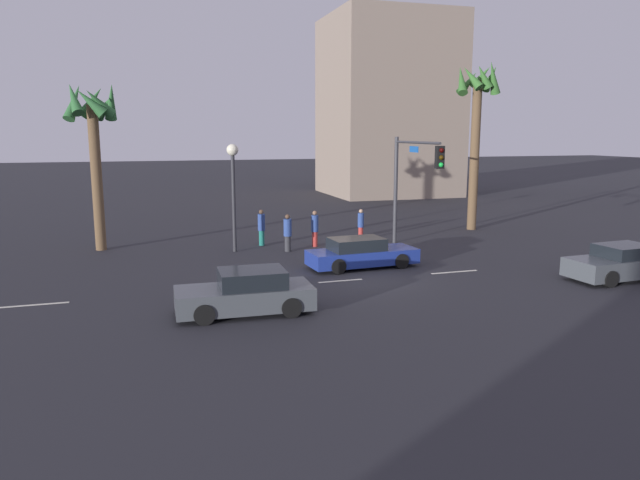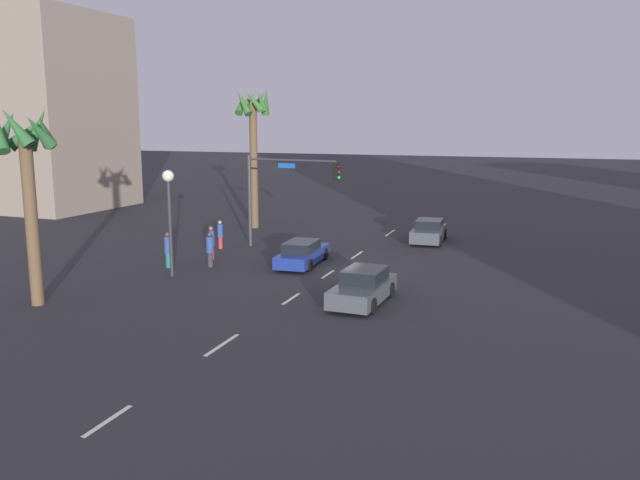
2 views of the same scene
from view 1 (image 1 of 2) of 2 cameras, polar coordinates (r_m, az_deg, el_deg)
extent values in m
plane|color=#28282D|center=(23.40, 4.32, -3.79)|extent=(220.00, 220.00, 0.00)
cube|color=silver|center=(22.07, -26.04, -5.66)|extent=(2.30, 0.14, 0.01)
cube|color=silver|center=(21.97, -9.91, -4.83)|extent=(1.83, 0.14, 0.01)
cube|color=silver|center=(23.05, 1.98, -3.97)|extent=(1.80, 0.14, 0.01)
cube|color=silver|center=(25.13, 12.83, -3.03)|extent=(2.11, 0.14, 0.01)
cube|color=silver|center=(29.80, 25.94, -1.75)|extent=(2.46, 0.14, 0.01)
cube|color=#474C51|center=(26.00, 26.88, -2.29)|extent=(4.27, 2.00, 0.72)
cube|color=black|center=(26.07, 27.36, -0.94)|extent=(2.09, 1.68, 0.49)
cylinder|color=black|center=(24.55, 26.22, -3.40)|extent=(0.65, 0.25, 0.64)
cylinder|color=black|center=(25.69, 23.50, -2.62)|extent=(0.65, 0.25, 0.64)
cylinder|color=black|center=(27.54, 27.40, -2.11)|extent=(0.65, 0.25, 0.64)
cube|color=#474C51|center=(19.01, -7.31, -5.55)|extent=(4.37, 1.92, 0.70)
cube|color=black|center=(18.89, -6.57, -3.68)|extent=(2.12, 1.63, 0.55)
cylinder|color=black|center=(18.12, -11.11, -7.08)|extent=(0.65, 0.24, 0.64)
cylinder|color=black|center=(19.73, -11.52, -5.67)|extent=(0.65, 0.24, 0.64)
cylinder|color=black|center=(18.50, -2.78, -6.54)|extent=(0.65, 0.24, 0.64)
cylinder|color=black|center=(20.08, -3.86, -5.20)|extent=(0.65, 0.24, 0.64)
cube|color=navy|center=(25.36, 4.12, -1.60)|extent=(4.78, 1.95, 0.62)
cube|color=black|center=(25.13, 3.56, -0.39)|extent=(2.33, 1.61, 0.51)
cylinder|color=black|center=(26.71, 6.23, -1.36)|extent=(0.65, 0.26, 0.64)
cylinder|color=black|center=(25.35, 7.85, -2.02)|extent=(0.65, 0.26, 0.64)
cylinder|color=black|center=(25.54, 0.41, -1.83)|extent=(0.65, 0.26, 0.64)
cylinder|color=black|center=(24.11, 1.78, -2.56)|extent=(0.65, 0.26, 0.64)
cylinder|color=#38383D|center=(30.94, 7.30, 4.75)|extent=(0.20, 0.20, 5.51)
cylinder|color=#38383D|center=(28.12, 9.27, 9.28)|extent=(0.75, 5.67, 0.12)
cube|color=black|center=(25.48, 11.48, 7.83)|extent=(0.35, 0.35, 0.95)
sphere|color=#360503|center=(25.31, 11.66, 8.48)|extent=(0.20, 0.20, 0.20)
sphere|color=#392605|center=(25.32, 11.64, 7.80)|extent=(0.20, 0.20, 0.20)
sphere|color=green|center=(25.33, 11.61, 7.12)|extent=(0.20, 0.20, 0.20)
cube|color=#1959B2|center=(28.39, 9.05, 8.64)|extent=(0.16, 1.10, 0.28)
cylinder|color=#2D2D33|center=(28.67, -8.32, 3.42)|extent=(0.18, 0.18, 4.62)
sphere|color=#F2EACC|center=(28.49, -8.45, 8.60)|extent=(0.56, 0.56, 0.56)
cylinder|color=#333338|center=(28.74, -3.13, -0.36)|extent=(0.37, 0.37, 0.77)
cylinder|color=#2D478C|center=(28.61, -3.15, 1.21)|extent=(0.49, 0.49, 0.83)
sphere|color=brown|center=(28.53, -3.16, 2.27)|extent=(0.23, 0.23, 0.23)
cylinder|color=#BF3833|center=(29.97, -0.51, 0.09)|extent=(0.36, 0.36, 0.77)
cylinder|color=#2D478C|center=(29.84, -0.51, 1.61)|extent=(0.47, 0.47, 0.84)
sphere|color=#8C664C|center=(29.77, -0.51, 2.63)|extent=(0.23, 0.23, 0.23)
cylinder|color=#BF3833|center=(31.88, 3.94, 0.62)|extent=(0.34, 0.34, 0.70)
cylinder|color=#2D478C|center=(31.77, 3.96, 1.93)|extent=(0.45, 0.45, 0.77)
sphere|color=tan|center=(31.70, 3.97, 2.80)|extent=(0.21, 0.21, 0.21)
cylinder|color=#1E7266|center=(30.43, -5.65, 0.20)|extent=(0.37, 0.37, 0.77)
cylinder|color=#2D478C|center=(30.30, -5.68, 1.71)|extent=(0.50, 0.50, 0.85)
sphere|color=brown|center=(30.23, -5.69, 2.72)|extent=(0.23, 0.23, 0.23)
cylinder|color=brown|center=(36.22, 14.69, 7.80)|extent=(0.54, 0.54, 8.67)
cone|color=#38702D|center=(36.74, 16.13, 14.77)|extent=(0.61, 1.51, 1.57)
cone|color=#38702D|center=(37.05, 15.28, 14.92)|extent=(1.37, 1.37, 1.47)
cone|color=#38702D|center=(36.94, 14.11, 14.51)|extent=(1.62, 0.81, 1.59)
cone|color=#38702D|center=(36.12, 13.50, 14.81)|extent=(1.03, 1.65, 1.87)
cone|color=#38702D|center=(35.64, 14.45, 14.95)|extent=(1.23, 1.51, 1.54)
cone|color=#38702D|center=(35.73, 15.51, 14.94)|extent=(1.18, 0.67, 1.45)
cone|color=#38702D|center=(35.95, 16.39, 14.80)|extent=(1.37, 1.16, 1.91)
cylinder|color=brown|center=(30.69, -20.75, 5.56)|extent=(0.51, 0.51, 7.02)
cone|color=#2D6633|center=(30.78, -19.50, 12.47)|extent=(0.79, 1.39, 1.85)
cone|color=#2D6633|center=(31.15, -19.97, 12.09)|extent=(1.48, 1.57, 1.48)
cone|color=#2D6633|center=(31.49, -21.21, 12.32)|extent=(1.47, 0.66, 1.68)
cone|color=#2D6633|center=(31.19, -22.66, 12.20)|extent=(1.23, 1.54, 1.92)
cone|color=#2D6633|center=(30.38, -22.68, 12.50)|extent=(1.07, 1.49, 1.67)
cone|color=#2D6633|center=(29.89, -21.31, 12.32)|extent=(1.49, 0.60, 1.47)
cone|color=#2D6633|center=(29.94, -20.56, 12.32)|extent=(1.61, 1.20, 1.47)
cube|color=gray|center=(56.82, 6.57, 12.66)|extent=(11.29, 10.82, 16.30)
camera|label=2|loc=(24.69, -82.57, 5.74)|focal=36.55mm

